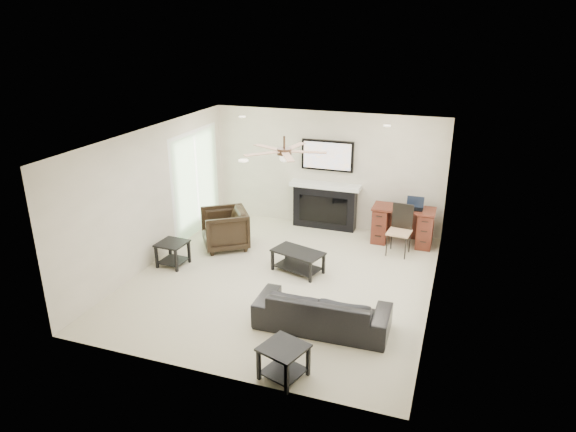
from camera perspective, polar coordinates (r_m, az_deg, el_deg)
name	(u,v)px	position (r m, az deg, el deg)	size (l,w,h in m)	color
room_shell	(295,186)	(8.40, 0.73, 3.30)	(5.50, 5.54, 2.52)	beige
sofa	(322,310)	(7.58, 3.84, -10.42)	(1.94, 0.76, 0.57)	black
armchair	(225,229)	(10.18, -7.04, -1.42)	(0.84, 0.86, 0.78)	black
coffee_table	(298,261)	(9.19, 1.10, -5.07)	(0.90, 0.50, 0.40)	black
end_table_near	(284,362)	(6.65, -0.49, -15.90)	(0.52, 0.52, 0.45)	black
end_table_left	(173,254)	(9.66, -12.67, -4.12)	(0.50, 0.50, 0.45)	black
fireplace_unit	(325,185)	(10.95, 4.15, 3.40)	(1.52, 0.34, 1.91)	black
desk	(403,226)	(10.54, 12.62, -1.07)	(1.22, 0.56, 0.76)	#411A10
desk_chair	(399,231)	(9.99, 12.26, -1.61)	(0.42, 0.44, 0.97)	black
laptop	(415,204)	(10.33, 13.91, 1.31)	(0.33, 0.24, 0.23)	black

